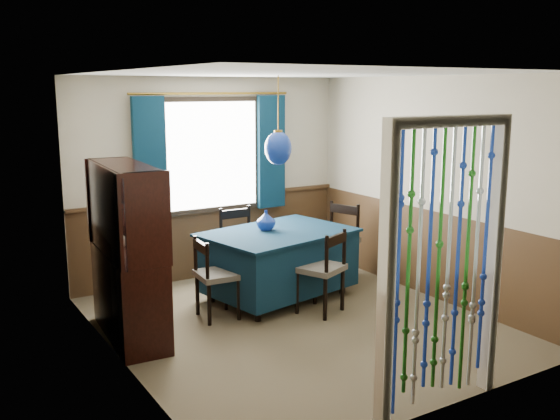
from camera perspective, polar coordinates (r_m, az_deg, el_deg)
floor at (r=6.47m, az=1.58°, el=-10.34°), size 4.00×4.00×0.00m
ceiling at (r=6.03m, az=1.71°, el=12.37°), size 4.00×4.00×0.00m
wall_back at (r=7.86m, az=-6.35°, el=2.87°), size 3.60×0.00×3.60m
wall_front at (r=4.62m, az=15.33°, el=-3.28°), size 3.60×0.00×3.60m
wall_left at (r=5.38m, az=-14.64°, el=-1.25°), size 0.00×4.00×4.00m
wall_right at (r=7.26m, az=13.65°, el=1.94°), size 0.00×4.00×4.00m
wainscot_back at (r=7.98m, az=-6.19°, el=-2.48°), size 3.60×0.00×3.60m
wainscot_front at (r=4.87m, az=14.74°, el=-11.83°), size 3.60×0.00×3.60m
wainscot_left at (r=5.59m, az=-14.11°, el=-8.77°), size 0.00×4.00×4.00m
wainscot_right at (r=7.40m, az=13.30°, el=-3.81°), size 0.00×4.00×4.00m
window at (r=7.77m, az=-6.24°, el=5.02°), size 1.32×0.12×1.42m
doorway at (r=4.71m, az=14.68°, el=-5.49°), size 1.16×0.12×2.18m
dining_table at (r=7.10m, az=-0.16°, el=-4.55°), size 1.81×1.41×0.78m
chair_near at (r=6.64m, az=3.92°, el=-5.42°), size 0.58×0.57×0.90m
chair_far at (r=7.57m, az=-3.55°, el=-3.20°), size 0.47×0.44×0.94m
chair_left at (r=6.52m, az=-5.98°, el=-5.98°), size 0.43×0.45×0.86m
chair_right at (r=7.75m, az=5.19°, el=-2.79°), size 0.59×0.60×0.96m
sideboard at (r=6.14m, az=-13.73°, el=-6.09°), size 0.53×1.31×1.68m
pendant_lamp at (r=6.87m, az=-0.16°, el=5.69°), size 0.30×0.30×0.97m
vase_table at (r=7.05m, az=-1.29°, el=-1.03°), size 0.23×0.23×0.21m
bowl_shelf at (r=5.81m, az=-12.79°, el=-1.00°), size 0.23×0.23×0.05m
vase_sideboard at (r=6.33m, az=-14.17°, el=-2.29°), size 0.22×0.22×0.20m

